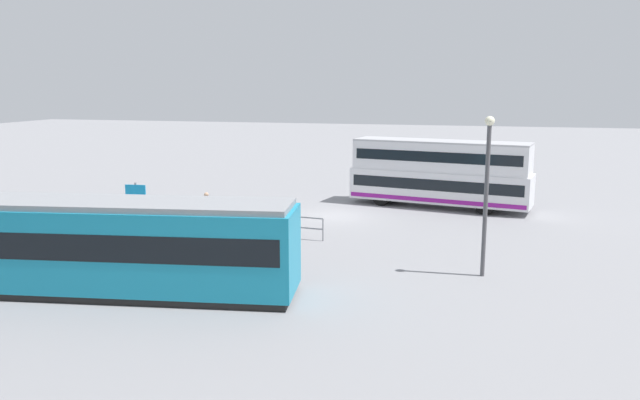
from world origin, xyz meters
TOP-DOWN VIEW (x-y plane):
  - ground_plane at (0.00, 0.00)m, footprint 160.00×160.00m
  - double_decker_bus at (-5.37, -3.99)m, footprint 10.72×4.37m
  - tram_yellow at (5.15, 14.49)m, footprint 14.27×4.66m
  - pedestrian_near_railing at (5.73, 4.15)m, footprint 0.45×0.45m
  - pedestrian_crossing at (1.70, 8.77)m, footprint 0.45×0.45m
  - pedestrian_railing at (3.83, 5.11)m, footprint 9.22×1.03m
  - info_sign at (8.83, 5.64)m, footprint 1.06×0.16m
  - street_lamp at (-7.89, 9.21)m, footprint 0.36×0.36m

SIDE VIEW (x-z plane):
  - ground_plane at x=0.00m, z-range 0.00..0.00m
  - pedestrian_railing at x=3.83m, z-range 0.21..1.29m
  - pedestrian_crossing at x=1.70m, z-range 0.11..1.69m
  - pedestrian_near_railing at x=5.73m, z-range 0.14..1.90m
  - info_sign at x=8.83m, z-range 0.44..2.80m
  - tram_yellow at x=5.15m, z-range 0.06..3.32m
  - double_decker_bus at x=-5.37m, z-range 0.04..3.97m
  - street_lamp at x=-7.89m, z-range 0.56..6.57m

